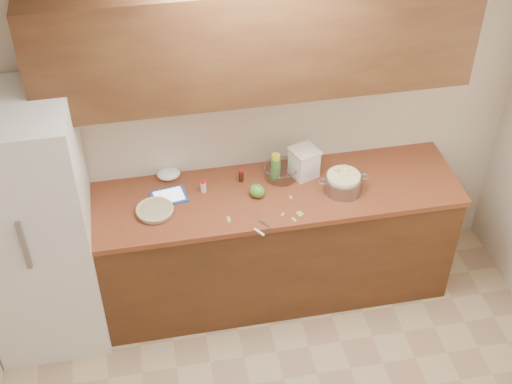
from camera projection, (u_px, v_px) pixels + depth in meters
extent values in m
plane|color=white|center=(346.00, 94.00, 2.44)|extent=(3.60, 3.60, 0.00)
plane|color=beige|center=(251.00, 117.00, 4.63)|extent=(3.60, 0.00, 3.60)
cube|color=#542D17|center=(260.00, 246.00, 4.94)|extent=(2.60, 0.65, 0.88)
cube|color=brown|center=(260.00, 196.00, 4.65)|extent=(2.64, 0.68, 0.04)
cube|color=#55351A|center=(256.00, 40.00, 4.09)|extent=(2.60, 0.34, 0.70)
cube|color=white|center=(34.00, 228.00, 4.41)|extent=(0.70, 0.70, 1.80)
cylinder|color=silver|center=(155.00, 211.00, 4.48)|extent=(0.25, 0.25, 0.03)
cylinder|color=#D8B988|center=(155.00, 211.00, 4.48)|extent=(0.22, 0.22, 0.03)
torus|color=#D8B988|center=(155.00, 209.00, 4.47)|extent=(0.24, 0.24, 0.02)
cylinder|color=gray|center=(343.00, 184.00, 4.63)|extent=(0.25, 0.25, 0.11)
torus|color=gray|center=(323.00, 182.00, 4.58)|extent=(0.06, 0.06, 0.01)
torus|color=gray|center=(364.00, 176.00, 4.62)|extent=(0.06, 0.06, 0.01)
cylinder|color=#F2EAA3|center=(343.00, 182.00, 4.62)|extent=(0.22, 0.22, 0.11)
cube|color=white|center=(304.00, 163.00, 4.72)|extent=(0.20, 0.20, 0.19)
cube|color=beige|center=(305.00, 151.00, 4.66)|extent=(0.22, 0.22, 0.02)
cube|color=#2247A4|center=(169.00, 197.00, 4.60)|extent=(0.25, 0.20, 0.01)
cube|color=white|center=(169.00, 196.00, 4.59)|extent=(0.20, 0.16, 0.00)
cube|color=gray|center=(264.00, 224.00, 4.41)|extent=(0.06, 0.08, 0.00)
cylinder|color=white|center=(259.00, 232.00, 4.34)|extent=(0.06, 0.07, 0.02)
cylinder|color=#4C8C38|center=(276.00, 167.00, 4.72)|extent=(0.07, 0.07, 0.15)
cylinder|color=yellow|center=(276.00, 157.00, 4.67)|extent=(0.06, 0.06, 0.03)
cylinder|color=beige|center=(203.00, 187.00, 4.63)|extent=(0.04, 0.04, 0.07)
cylinder|color=red|center=(203.00, 182.00, 4.60)|extent=(0.03, 0.03, 0.02)
cylinder|color=black|center=(241.00, 176.00, 4.71)|extent=(0.03, 0.03, 0.08)
cylinder|color=red|center=(241.00, 171.00, 4.68)|extent=(0.03, 0.03, 0.02)
cylinder|color=silver|center=(281.00, 172.00, 4.74)|extent=(0.22, 0.22, 0.08)
torus|color=silver|center=(281.00, 167.00, 4.72)|extent=(0.23, 0.23, 0.01)
ellipsoid|color=white|center=(169.00, 174.00, 4.74)|extent=(0.18, 0.15, 0.06)
sphere|color=#4E9129|center=(256.00, 190.00, 4.59)|extent=(0.09, 0.09, 0.09)
cylinder|color=#3F2D19|center=(256.00, 184.00, 4.55)|extent=(0.01, 0.01, 0.01)
sphere|color=#4E9129|center=(258.00, 192.00, 4.58)|extent=(0.08, 0.08, 0.08)
cylinder|color=#3F2D19|center=(258.00, 186.00, 4.55)|extent=(0.01, 0.01, 0.01)
cube|color=#8CBA5A|center=(301.00, 213.00, 4.49)|extent=(0.03, 0.04, 0.00)
cube|color=#8CBA5A|center=(283.00, 214.00, 4.48)|extent=(0.03, 0.03, 0.00)
cube|color=#8CBA5A|center=(291.00, 197.00, 4.60)|extent=(0.01, 0.03, 0.00)
cube|color=#8CBA5A|center=(294.00, 220.00, 4.44)|extent=(0.03, 0.04, 0.00)
cube|color=#8CBA5A|center=(299.00, 214.00, 4.48)|extent=(0.03, 0.05, 0.00)
cube|color=#8CBA5A|center=(229.00, 219.00, 4.44)|extent=(0.02, 0.05, 0.00)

